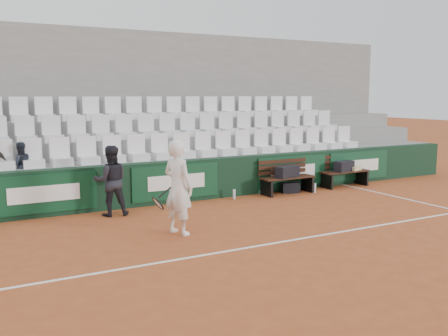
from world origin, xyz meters
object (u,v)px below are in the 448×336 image
Objects in this scene: ball_kid at (111,181)px; bench_left at (287,185)px; water_bottle_far at (315,188)px; sports_bag_left at (287,172)px; tennis_player at (178,187)px; water_bottle_near at (234,194)px; sports_bag_right at (344,166)px; sports_bag_ground at (290,188)px; spectator_c at (19,145)px; bench_right at (344,179)px.

bench_left is at bearing -168.40° from ball_kid.
ball_kid reaches higher than bench_left.
sports_bag_left is at bearing 166.74° from water_bottle_far.
tennis_player is at bearing -151.85° from bench_left.
bench_left is 1.57m from water_bottle_near.
tennis_player is at bearing -157.89° from water_bottle_far.
sports_bag_right is 1.34× the size of sports_bag_ground.
water_bottle_far is 0.25× the size of spectator_c.
bench_right is 2.21× the size of sports_bag_left.
sports_bag_left reaches higher than water_bottle_far.
sports_bag_left is 1.60m from water_bottle_near.
sports_bag_right is 2.40× the size of water_bottle_far.
spectator_c is at bearing 171.25° from bench_left.
sports_bag_left is (-2.07, -0.12, 0.37)m from bench_right.
bench_right is 2.11m from sports_bag_left.
sports_bag_ground is 1.81× the size of water_bottle_near.
water_bottle_near is 2.31m from water_bottle_far.
spectator_c is at bearing 172.05° from sports_bag_ground.
ball_kid is (-4.86, -0.22, 0.62)m from sports_bag_ground.
bench_left is 4.62m from tennis_player.
bench_right is at bearing -168.28° from ball_kid.
bench_right is 1.34m from water_bottle_far.
ball_kid is (-4.72, -0.15, 0.53)m from bench_left.
sports_bag_left is at bearing 166.24° from spectator_c.
bench_left is at bearing -152.32° from sports_bag_ground.
tennis_player is (-3.98, -2.11, 0.28)m from sports_bag_left.
sports_bag_right is (2.00, 0.08, -0.00)m from sports_bag_left.
ball_kid reaches higher than water_bottle_near.
sports_bag_right is 1.88m from sports_bag_ground.
water_bottle_near is at bearing 172.61° from water_bottle_far.
sports_bag_ground is 1.70m from water_bottle_near.
sports_bag_right is at bearing 168.99° from spectator_c.
sports_bag_right is 3.56m from water_bottle_near.
bench_left and bench_right have the same top height.
water_bottle_near is at bearing 179.46° from sports_bag_right.
water_bottle_near is 0.25× the size of spectator_c.
bench_right reaches higher than water_bottle_far.
bench_left is 6.57m from spectator_c.
bench_left is 4.75m from ball_kid.
spectator_c is (-2.34, 3.14, 0.63)m from tennis_player.
spectator_c is at bearing 126.72° from tennis_player.
tennis_player reaches higher than water_bottle_far.
bench_right is 3.32× the size of sports_bag_ground.
tennis_player is 3.96m from spectator_c.
tennis_player is 2.12m from ball_kid.
spectator_c reaches higher than bench_left.
sports_bag_ground is 0.30× the size of ball_kid.
water_bottle_far is at bearing -7.39° from water_bottle_near.
spectator_c reaches higher than tennis_player.
sports_bag_left is 1.50× the size of sports_bag_ground.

